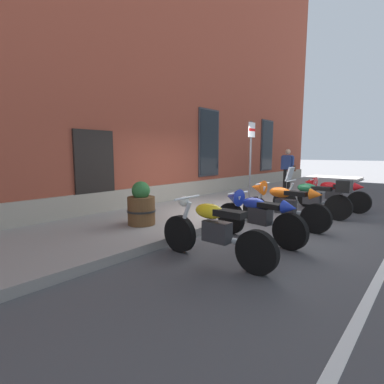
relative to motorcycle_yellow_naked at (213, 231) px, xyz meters
name	(u,v)px	position (x,y,z in m)	size (l,w,h in m)	color
ground_plane	(245,220)	(2.86, 1.08, -0.49)	(140.00, 140.00, 0.00)	#424244
sidewalk	(199,210)	(2.86, 2.61, -0.41)	(30.21, 3.06, 0.16)	gray
brick_pub_facade	(100,53)	(2.86, 7.46, 4.97)	(24.21, 6.73, 10.94)	brown
motorcycle_yellow_naked	(213,231)	(0.00, 0.00, 0.00)	(0.62, 2.12, 1.00)	black
motorcycle_blue_sport	(255,213)	(1.46, 0.06, 0.05)	(0.62, 2.05, 0.98)	black
motorcycle_orange_sport	(280,203)	(2.78, 0.11, 0.09)	(0.62, 2.12, 1.07)	black
motorcycle_green_touring	(315,197)	(4.36, -0.15, 0.06)	(0.62, 2.08, 1.33)	black
motorcycle_red_sport	(330,192)	(5.72, -0.15, 0.05)	(0.62, 2.10, 0.98)	black
pedestrian_blue_top	(287,167)	(8.61, 2.38, 0.65)	(0.23, 0.66, 1.73)	black
parking_sign	(251,151)	(4.24, 1.74, 1.28)	(0.36, 0.07, 2.50)	#4C4C51
barrel_planter	(141,206)	(0.42, 2.27, 0.07)	(0.63, 0.63, 0.95)	brown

